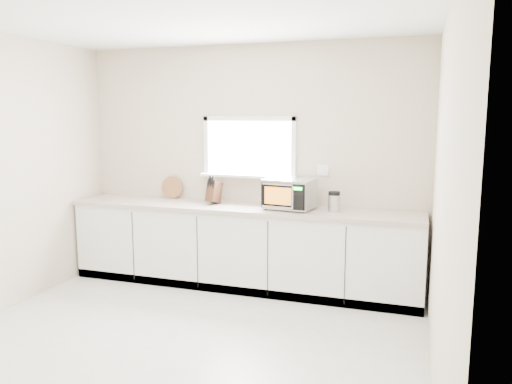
% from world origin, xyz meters
% --- Properties ---
extents(ground, '(4.00, 4.00, 0.00)m').
position_xyz_m(ground, '(0.00, 0.00, 0.00)').
color(ground, beige).
rests_on(ground, ground).
extents(back_wall, '(4.00, 0.17, 2.70)m').
position_xyz_m(back_wall, '(0.00, 2.00, 1.36)').
color(back_wall, '#BEA997').
rests_on(back_wall, ground).
extents(cabinets, '(3.92, 0.60, 0.88)m').
position_xyz_m(cabinets, '(0.00, 1.70, 0.44)').
color(cabinets, white).
rests_on(cabinets, ground).
extents(countertop, '(3.92, 0.64, 0.04)m').
position_xyz_m(countertop, '(0.00, 1.69, 0.90)').
color(countertop, '#B6A596').
rests_on(countertop, cabinets).
extents(microwave, '(0.55, 0.47, 0.33)m').
position_xyz_m(microwave, '(0.55, 1.70, 1.09)').
color(microwave, black).
rests_on(microwave, countertop).
extents(knife_block, '(0.15, 0.24, 0.33)m').
position_xyz_m(knife_block, '(-0.34, 1.74, 1.06)').
color(knife_block, '#402317').
rests_on(knife_block, countertop).
extents(cutting_board, '(0.27, 0.06, 0.27)m').
position_xyz_m(cutting_board, '(-0.97, 1.94, 1.05)').
color(cutting_board, '#955739').
rests_on(cutting_board, countertop).
extents(coffee_grinder, '(0.16, 0.16, 0.22)m').
position_xyz_m(coffee_grinder, '(1.03, 1.70, 1.03)').
color(coffee_grinder, '#AAACB1').
rests_on(coffee_grinder, countertop).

